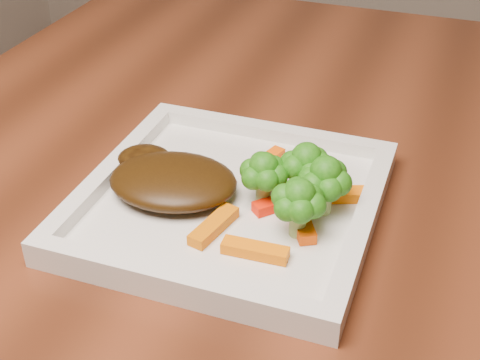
% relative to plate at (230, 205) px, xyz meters
% --- Properties ---
extents(plate, '(0.27, 0.27, 0.01)m').
position_rel_plate_xyz_m(plate, '(0.00, 0.00, 0.00)').
color(plate, silver).
rests_on(plate, dining_table).
extents(steak, '(0.13, 0.11, 0.03)m').
position_rel_plate_xyz_m(steak, '(-0.05, -0.01, 0.02)').
color(steak, '#392208').
rests_on(steak, plate).
extents(broccoli_0, '(0.07, 0.07, 0.07)m').
position_rel_plate_xyz_m(broccoli_0, '(0.06, 0.03, 0.04)').
color(broccoli_0, '#296A11').
rests_on(broccoli_0, plate).
extents(broccoli_1, '(0.06, 0.06, 0.06)m').
position_rel_plate_xyz_m(broccoli_1, '(0.09, 0.01, 0.04)').
color(broccoli_1, '#116712').
rests_on(broccoli_1, plate).
extents(broccoli_2, '(0.06, 0.06, 0.06)m').
position_rel_plate_xyz_m(broccoli_2, '(0.07, -0.03, 0.04)').
color(broccoli_2, '#226110').
rests_on(broccoli_2, plate).
extents(broccoli_3, '(0.07, 0.07, 0.06)m').
position_rel_plate_xyz_m(broccoli_3, '(0.03, 0.01, 0.04)').
color(broccoli_3, '#3A7B14').
rests_on(broccoli_3, plate).
extents(carrot_0, '(0.06, 0.02, 0.01)m').
position_rel_plate_xyz_m(carrot_0, '(0.05, -0.07, 0.01)').
color(carrot_0, orange).
rests_on(carrot_0, plate).
extents(carrot_2, '(0.03, 0.06, 0.01)m').
position_rel_plate_xyz_m(carrot_2, '(0.00, -0.05, 0.01)').
color(carrot_2, '#D56503').
rests_on(carrot_2, plate).
extents(carrot_3, '(0.06, 0.04, 0.01)m').
position_rel_plate_xyz_m(carrot_3, '(0.10, 0.04, 0.01)').
color(carrot_3, '#FF7104').
rests_on(carrot_3, plate).
extents(carrot_4, '(0.03, 0.05, 0.01)m').
position_rel_plate_xyz_m(carrot_4, '(0.01, 0.07, 0.01)').
color(carrot_4, '#FF5704').
rests_on(carrot_4, plate).
extents(carrot_5, '(0.04, 0.06, 0.01)m').
position_rel_plate_xyz_m(carrot_5, '(0.07, -0.02, 0.01)').
color(carrot_5, '#D74303').
rests_on(carrot_5, plate).
extents(carrot_6, '(0.05, 0.05, 0.01)m').
position_rel_plate_xyz_m(carrot_6, '(0.05, 0.00, 0.01)').
color(carrot_6, '#FF1D04').
rests_on(carrot_6, plate).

